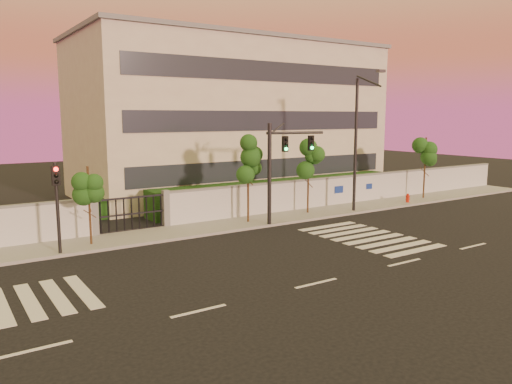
# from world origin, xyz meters

# --- Properties ---
(ground) EXTENTS (120.00, 120.00, 0.00)m
(ground) POSITION_xyz_m (0.00, 0.00, 0.00)
(ground) COLOR black
(ground) RESTS_ON ground
(sidewalk) EXTENTS (60.00, 3.00, 0.15)m
(sidewalk) POSITION_xyz_m (0.00, 10.50, 0.07)
(sidewalk) COLOR gray
(sidewalk) RESTS_ON ground
(perimeter_wall) EXTENTS (60.00, 0.36, 2.20)m
(perimeter_wall) POSITION_xyz_m (0.10, 12.00, 1.07)
(perimeter_wall) COLOR silver
(perimeter_wall) RESTS_ON ground
(hedge_row) EXTENTS (41.00, 4.25, 1.80)m
(hedge_row) POSITION_xyz_m (1.17, 14.74, 0.82)
(hedge_row) COLOR black
(hedge_row) RESTS_ON ground
(institutional_building) EXTENTS (24.40, 12.40, 12.25)m
(institutional_building) POSITION_xyz_m (9.00, 21.99, 6.16)
(institutional_building) COLOR beige
(institutional_building) RESTS_ON ground
(road_markings) EXTENTS (57.00, 7.62, 0.02)m
(road_markings) POSITION_xyz_m (-1.58, 3.76, 0.01)
(road_markings) COLOR silver
(road_markings) RESTS_ON ground
(street_tree_c) EXTENTS (1.33, 1.06, 3.96)m
(street_tree_c) POSITION_xyz_m (-5.69, 10.18, 2.92)
(street_tree_c) COLOR #382314
(street_tree_c) RESTS_ON ground
(street_tree_d) EXTENTS (1.55, 1.23, 5.07)m
(street_tree_d) POSITION_xyz_m (3.52, 10.40, 3.73)
(street_tree_d) COLOR #382314
(street_tree_d) RESTS_ON ground
(street_tree_e) EXTENTS (1.49, 1.18, 4.68)m
(street_tree_e) POSITION_xyz_m (8.28, 10.70, 3.45)
(street_tree_e) COLOR #382314
(street_tree_e) RESTS_ON ground
(street_tree_f) EXTENTS (1.50, 1.19, 4.74)m
(street_tree_f) POSITION_xyz_m (19.39, 10.41, 3.49)
(street_tree_f) COLOR #382314
(street_tree_f) RESTS_ON ground
(traffic_signal_main) EXTENTS (3.74, 0.84, 5.94)m
(traffic_signal_main) POSITION_xyz_m (4.90, 9.12, 3.75)
(traffic_signal_main) COLOR black
(traffic_signal_main) RESTS_ON ground
(traffic_signal_secondary) EXTENTS (0.33, 0.33, 4.30)m
(traffic_signal_secondary) POSITION_xyz_m (-7.34, 9.26, 2.73)
(traffic_signal_secondary) COLOR black
(traffic_signal_secondary) RESTS_ON ground
(streetlight_east) EXTENTS (0.54, 2.19, 9.11)m
(streetlight_east) POSITION_xyz_m (11.26, 9.37, 4.92)
(streetlight_east) COLOR black
(streetlight_east) RESTS_ON ground
(fire_hydrant) EXTENTS (0.31, 0.30, 0.79)m
(fire_hydrant) POSITION_xyz_m (16.74, 9.69, 0.39)
(fire_hydrant) COLOR #B61E0C
(fire_hydrant) RESTS_ON ground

